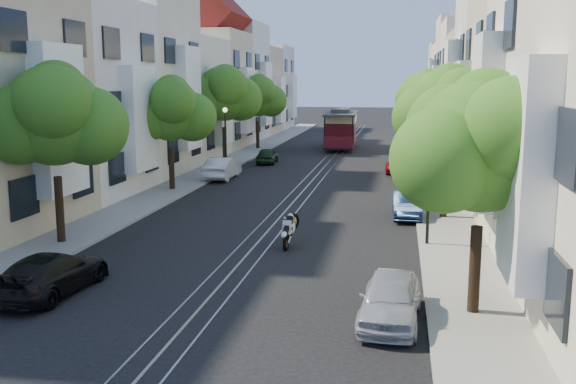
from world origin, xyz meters
The scene contains 27 objects.
ground centered at (0.00, 28.00, 0.00)m, with size 200.00×200.00×0.00m, color black.
sidewalk_east centered at (7.25, 28.00, 0.06)m, with size 2.50×80.00×0.12m, color gray.
sidewalk_west centered at (-7.25, 28.00, 0.06)m, with size 2.50×80.00×0.12m, color gray.
rail_left centered at (-0.55, 28.00, 0.01)m, with size 0.06×80.00×0.02m, color gray.
rail_slot centered at (0.00, 28.00, 0.01)m, with size 0.06×80.00×0.02m, color gray.
rail_right centered at (0.55, 28.00, 0.01)m, with size 0.06×80.00×0.02m, color gray.
lane_line centered at (0.00, 28.00, 0.00)m, with size 0.08×80.00×0.01m, color tan.
townhouses_east centered at (11.87, 27.91, 5.18)m, with size 7.75×72.00×12.00m.
townhouses_west centered at (-11.87, 27.91, 5.08)m, with size 7.75×72.00×11.76m.
tree_e_a centered at (7.26, -3.02, 4.40)m, with size 4.72×3.87×6.27m.
tree_e_b centered at (7.26, 8.98, 4.73)m, with size 4.93×4.08×6.68m.
tree_e_c centered at (7.26, 19.98, 4.60)m, with size 4.84×3.99×6.52m.
tree_e_d centered at (7.26, 30.98, 4.87)m, with size 5.01×4.16×6.85m.
tree_w_a centered at (-7.14, 1.98, 4.73)m, with size 4.93×4.08×6.68m.
tree_w_b centered at (-7.14, 13.98, 4.40)m, with size 4.72×3.87×6.27m.
tree_w_c centered at (-7.14, 24.98, 5.07)m, with size 5.13×4.28×7.09m.
tree_w_d centered at (-7.14, 35.98, 4.60)m, with size 4.84×3.99×6.52m.
lamp_east centered at (6.30, 4.00, 2.85)m, with size 0.32×0.32×4.16m.
lamp_west centered at (-6.30, 22.00, 2.85)m, with size 0.32×0.32×4.16m.
sportbike_rider centered at (1.28, 3.11, 0.69)m, with size 0.48×1.80×1.25m.
cable_car centered at (0.01, 37.82, 1.95)m, with size 3.00×8.65×3.29m.
parked_car_e_near centered at (5.07, -3.84, 0.62)m, with size 1.47×3.66×1.25m, color #9FA1AA.
parked_car_e_mid centered at (5.60, 9.03, 0.57)m, with size 1.20×3.43×1.13m, color #0C1E3E.
parked_car_e_far centered at (5.57, 23.41, 0.66)m, with size 2.17×4.72×1.31m, color maroon.
parked_car_w_near centered at (-4.54, -3.28, 0.61)m, with size 1.70×4.19×1.22m, color black.
parked_car_w_mid centered at (-5.60, 18.64, 0.68)m, with size 1.44×4.13×1.36m, color silver.
parked_car_w_far centered at (-4.40, 26.55, 0.57)m, with size 1.36×3.37×1.15m, color #153417.
Camera 1 is at (5.17, -19.56, 6.08)m, focal length 40.00 mm.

